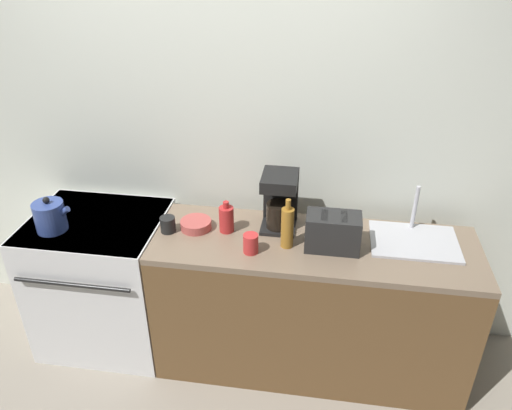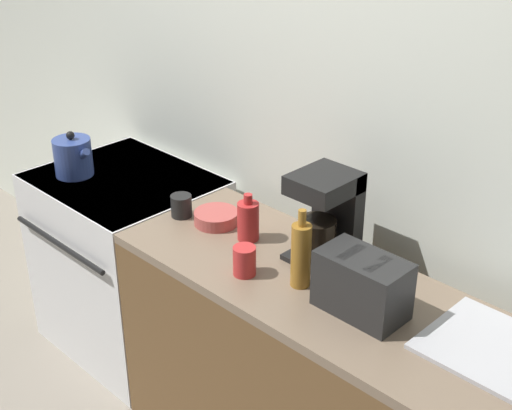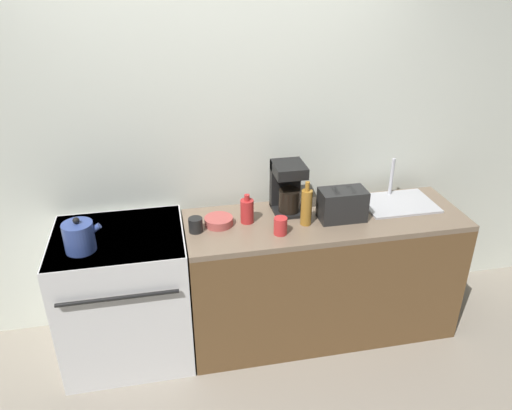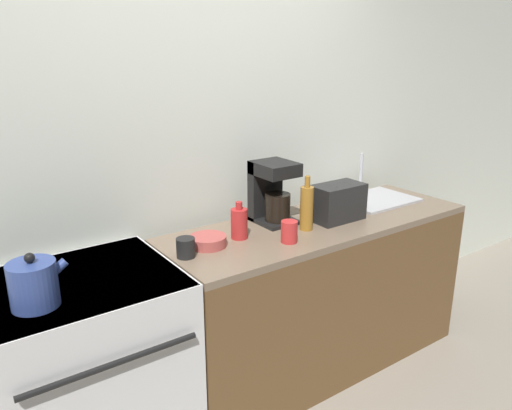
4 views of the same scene
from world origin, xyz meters
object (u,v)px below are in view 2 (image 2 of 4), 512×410
at_px(kettle, 73,157).
at_px(bottle_red, 248,220).
at_px(coffee_maker, 327,213).
at_px(bottle_amber, 301,254).
at_px(bowl, 216,218).
at_px(stove, 130,260).
at_px(cup_black, 181,206).
at_px(cup_red, 244,261).
at_px(toaster, 362,285).

xyz_separation_m(kettle, bottle_red, (1.00, 0.14, -0.01)).
relative_size(kettle, coffee_maker, 0.65).
relative_size(bottle_amber, bowl, 1.62).
xyz_separation_m(stove, cup_black, (0.48, -0.05, 0.48)).
relative_size(stove, kettle, 4.12).
distance_m(bottle_amber, cup_black, 0.69).
distance_m(kettle, cup_black, 0.67).
bearing_deg(cup_red, cup_black, 165.42).
height_order(stove, kettle, kettle).
height_order(stove, bottle_red, bottle_red).
xyz_separation_m(toaster, bottle_red, (-0.60, 0.08, -0.02)).
distance_m(bottle_amber, cup_red, 0.22).
height_order(coffee_maker, bottle_amber, coffee_maker).
bearing_deg(cup_red, coffee_maker, 68.32).
bearing_deg(bowl, bottle_red, 0.32).
relative_size(kettle, bowl, 1.22).
relative_size(coffee_maker, bottle_red, 1.76).
relative_size(bottle_red, cup_black, 2.09).
xyz_separation_m(kettle, bottle_amber, (1.35, 0.04, 0.03)).
bearing_deg(toaster, bowl, 174.27).
xyz_separation_m(stove, kettle, (-0.19, -0.13, 0.53)).
relative_size(kettle, cup_black, 2.39).
relative_size(coffee_maker, bottle_amber, 1.16).
bearing_deg(kettle, cup_black, 7.09).
relative_size(cup_black, bowl, 0.51).
relative_size(bottle_red, cup_red, 1.76).
height_order(toaster, coffee_maker, coffee_maker).
xyz_separation_m(bottle_red, bowl, (-0.18, -0.00, -0.05)).
relative_size(toaster, cup_black, 3.20).
bearing_deg(stove, bowl, 0.89).
bearing_deg(kettle, toaster, 2.16).
distance_m(stove, bowl, 0.78).
bearing_deg(bottle_red, stove, -179.24).
height_order(coffee_maker, cup_black, coffee_maker).
xyz_separation_m(stove, coffee_maker, (1.10, 0.12, 0.61)).
height_order(bottle_red, cup_black, bottle_red).
bearing_deg(bowl, bottle_amber, -10.44).
relative_size(kettle, cup_red, 2.01).
height_order(bottle_amber, cup_black, bottle_amber).
bearing_deg(cup_black, bottle_red, 9.78).
bearing_deg(cup_black, cup_red, -14.58).
distance_m(stove, bottle_red, 0.96).
xyz_separation_m(bottle_red, cup_black, (-0.33, -0.06, -0.03)).
distance_m(stove, cup_red, 1.11).
xyz_separation_m(bottle_amber, bottle_red, (-0.36, 0.10, -0.04)).
bearing_deg(cup_black, bottle_amber, -3.59).
relative_size(toaster, bottle_red, 1.53).
bearing_deg(coffee_maker, kettle, -168.85).
xyz_separation_m(coffee_maker, bowl, (-0.47, -0.11, -0.15)).
xyz_separation_m(toaster, cup_black, (-0.93, 0.02, -0.06)).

